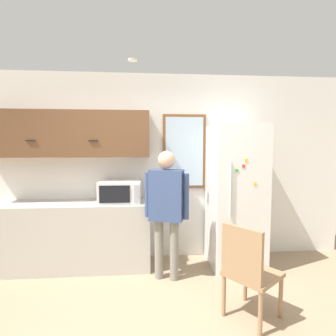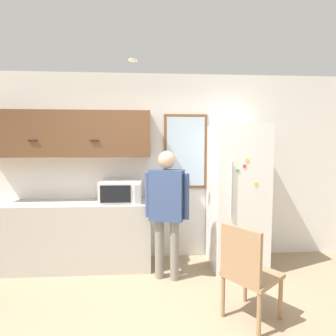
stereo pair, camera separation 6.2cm
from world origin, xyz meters
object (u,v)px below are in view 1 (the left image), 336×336
person (167,203)px  chair (248,269)px  microwave (120,192)px  refrigerator (235,196)px

person → chair: bearing=-33.1°
microwave → person: (0.60, -0.41, -0.08)m
person → refrigerator: size_ratio=0.82×
microwave → chair: size_ratio=0.60×
microwave → person: person is taller
microwave → refrigerator: refrigerator is taller
person → refrigerator: (0.98, 0.32, 0.01)m
microwave → refrigerator: bearing=-3.2°
chair → refrigerator: bearing=-50.2°
microwave → refrigerator: 1.58m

